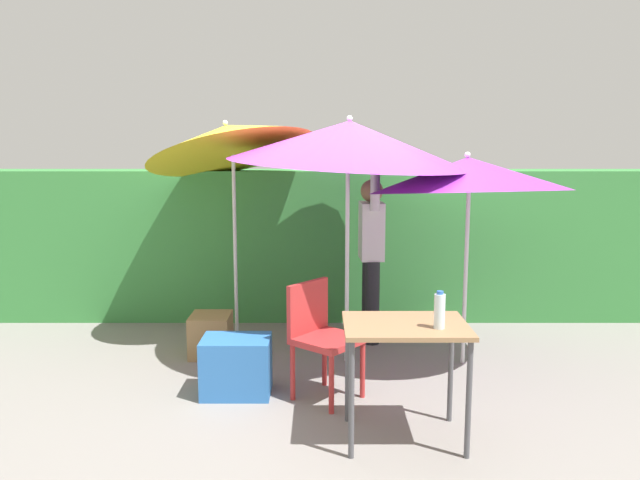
{
  "coord_description": "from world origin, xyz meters",
  "views": [
    {
      "loc": [
        0.02,
        -5.03,
        1.92
      ],
      "look_at": [
        0.0,
        0.3,
        1.1
      ],
      "focal_mm": 34.32,
      "sensor_mm": 36.0,
      "label": 1
    }
  ],
  "objects_px": {
    "umbrella_rainbow": "(470,175)",
    "umbrella_yellow": "(350,142)",
    "crate_cardboard": "(213,335)",
    "folding_table": "(407,338)",
    "chair_plastic": "(322,332)",
    "cooler_box": "(238,366)",
    "umbrella_orange": "(231,140)",
    "bottle_water": "(441,311)",
    "person_vendor": "(373,247)"
  },
  "relations": [
    {
      "from": "folding_table",
      "to": "bottle_water",
      "type": "distance_m",
      "value": 0.31
    },
    {
      "from": "umbrella_yellow",
      "to": "folding_table",
      "type": "xyz_separation_m",
      "value": [
        0.31,
        -1.49,
        -1.26
      ]
    },
    {
      "from": "person_vendor",
      "to": "crate_cardboard",
      "type": "relative_size",
      "value": 4.84
    },
    {
      "from": "crate_cardboard",
      "to": "umbrella_orange",
      "type": "bearing_deg",
      "value": 77.52
    },
    {
      "from": "umbrella_rainbow",
      "to": "bottle_water",
      "type": "relative_size",
      "value": 7.96
    },
    {
      "from": "umbrella_orange",
      "to": "folding_table",
      "type": "distance_m",
      "value": 2.93
    },
    {
      "from": "umbrella_orange",
      "to": "chair_plastic",
      "type": "xyz_separation_m",
      "value": [
        0.89,
        -1.51,
        -1.47
      ]
    },
    {
      "from": "crate_cardboard",
      "to": "folding_table",
      "type": "height_order",
      "value": "folding_table"
    },
    {
      "from": "bottle_water",
      "to": "umbrella_yellow",
      "type": "bearing_deg",
      "value": 107.48
    },
    {
      "from": "bottle_water",
      "to": "chair_plastic",
      "type": "bearing_deg",
      "value": 132.98
    },
    {
      "from": "chair_plastic",
      "to": "crate_cardboard",
      "type": "relative_size",
      "value": 2.29
    },
    {
      "from": "umbrella_rainbow",
      "to": "bottle_water",
      "type": "xyz_separation_m",
      "value": [
        -0.52,
        -1.54,
        -0.77
      ]
    },
    {
      "from": "umbrella_rainbow",
      "to": "person_vendor",
      "type": "xyz_separation_m",
      "value": [
        -0.76,
        0.68,
        -0.74
      ]
    },
    {
      "from": "umbrella_rainbow",
      "to": "person_vendor",
      "type": "height_order",
      "value": "umbrella_rainbow"
    },
    {
      "from": "folding_table",
      "to": "umbrella_orange",
      "type": "bearing_deg",
      "value": 123.15
    },
    {
      "from": "umbrella_yellow",
      "to": "person_vendor",
      "type": "relative_size",
      "value": 1.18
    },
    {
      "from": "bottle_water",
      "to": "cooler_box",
      "type": "bearing_deg",
      "value": 149.03
    },
    {
      "from": "crate_cardboard",
      "to": "folding_table",
      "type": "bearing_deg",
      "value": -46.23
    },
    {
      "from": "umbrella_orange",
      "to": "bottle_water",
      "type": "relative_size",
      "value": 10.3
    },
    {
      "from": "crate_cardboard",
      "to": "bottle_water",
      "type": "height_order",
      "value": "bottle_water"
    },
    {
      "from": "umbrella_orange",
      "to": "crate_cardboard",
      "type": "height_order",
      "value": "umbrella_orange"
    },
    {
      "from": "bottle_water",
      "to": "umbrella_rainbow",
      "type": "bearing_deg",
      "value": 71.34
    },
    {
      "from": "cooler_box",
      "to": "crate_cardboard",
      "type": "height_order",
      "value": "cooler_box"
    },
    {
      "from": "umbrella_yellow",
      "to": "chair_plastic",
      "type": "bearing_deg",
      "value": -106.94
    },
    {
      "from": "umbrella_rainbow",
      "to": "umbrella_yellow",
      "type": "distance_m",
      "value": 1.06
    },
    {
      "from": "chair_plastic",
      "to": "folding_table",
      "type": "distance_m",
      "value": 0.9
    },
    {
      "from": "cooler_box",
      "to": "bottle_water",
      "type": "height_order",
      "value": "bottle_water"
    },
    {
      "from": "umbrella_yellow",
      "to": "crate_cardboard",
      "type": "height_order",
      "value": "umbrella_yellow"
    },
    {
      "from": "person_vendor",
      "to": "bottle_water",
      "type": "bearing_deg",
      "value": -83.69
    },
    {
      "from": "chair_plastic",
      "to": "cooler_box",
      "type": "xyz_separation_m",
      "value": [
        -0.65,
        0.04,
        -0.28
      ]
    },
    {
      "from": "cooler_box",
      "to": "bottle_water",
      "type": "bearing_deg",
      "value": -30.97
    },
    {
      "from": "umbrella_orange",
      "to": "umbrella_yellow",
      "type": "relative_size",
      "value": 1.11
    },
    {
      "from": "umbrella_yellow",
      "to": "folding_table",
      "type": "distance_m",
      "value": 1.98
    },
    {
      "from": "cooler_box",
      "to": "umbrella_yellow",
      "type": "bearing_deg",
      "value": 40.07
    },
    {
      "from": "umbrella_rainbow",
      "to": "person_vendor",
      "type": "relative_size",
      "value": 1.02
    },
    {
      "from": "cooler_box",
      "to": "crate_cardboard",
      "type": "bearing_deg",
      "value": 111.79
    },
    {
      "from": "umbrella_yellow",
      "to": "chair_plastic",
      "type": "height_order",
      "value": "umbrella_yellow"
    },
    {
      "from": "umbrella_yellow",
      "to": "cooler_box",
      "type": "height_order",
      "value": "umbrella_yellow"
    },
    {
      "from": "umbrella_rainbow",
      "to": "person_vendor",
      "type": "bearing_deg",
      "value": 138.39
    },
    {
      "from": "umbrella_yellow",
      "to": "cooler_box",
      "type": "xyz_separation_m",
      "value": [
        -0.9,
        -0.75,
        -1.73
      ]
    },
    {
      "from": "chair_plastic",
      "to": "crate_cardboard",
      "type": "xyz_separation_m",
      "value": [
        -1.01,
        0.94,
        -0.32
      ]
    },
    {
      "from": "chair_plastic",
      "to": "cooler_box",
      "type": "bearing_deg",
      "value": 176.44
    },
    {
      "from": "chair_plastic",
      "to": "umbrella_rainbow",
      "type": "bearing_deg",
      "value": 30.29
    },
    {
      "from": "umbrella_rainbow",
      "to": "folding_table",
      "type": "height_order",
      "value": "umbrella_rainbow"
    },
    {
      "from": "cooler_box",
      "to": "crate_cardboard",
      "type": "xyz_separation_m",
      "value": [
        -0.36,
        0.9,
        -0.03
      ]
    },
    {
      "from": "umbrella_yellow",
      "to": "crate_cardboard",
      "type": "bearing_deg",
      "value": 173.52
    },
    {
      "from": "person_vendor",
      "to": "folding_table",
      "type": "distance_m",
      "value": 2.12
    },
    {
      "from": "crate_cardboard",
      "to": "cooler_box",
      "type": "bearing_deg",
      "value": -68.21
    },
    {
      "from": "umbrella_rainbow",
      "to": "chair_plastic",
      "type": "xyz_separation_m",
      "value": [
        -1.26,
        -0.74,
        -1.17
      ]
    },
    {
      "from": "crate_cardboard",
      "to": "bottle_water",
      "type": "distance_m",
      "value": 2.57
    }
  ]
}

